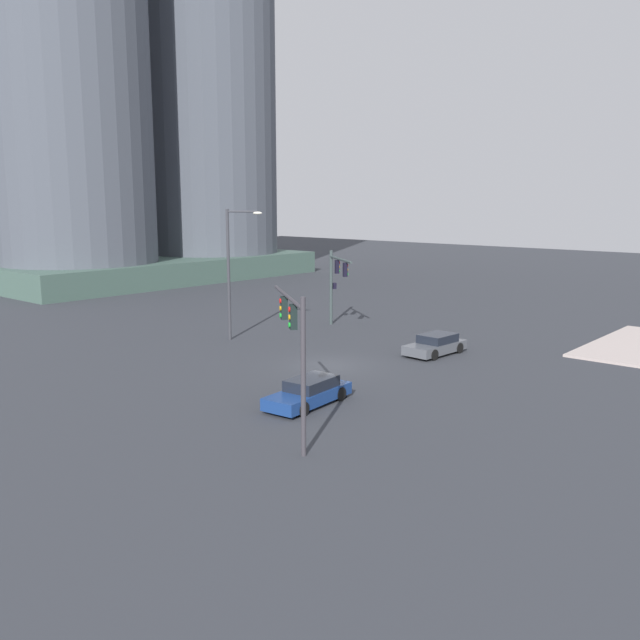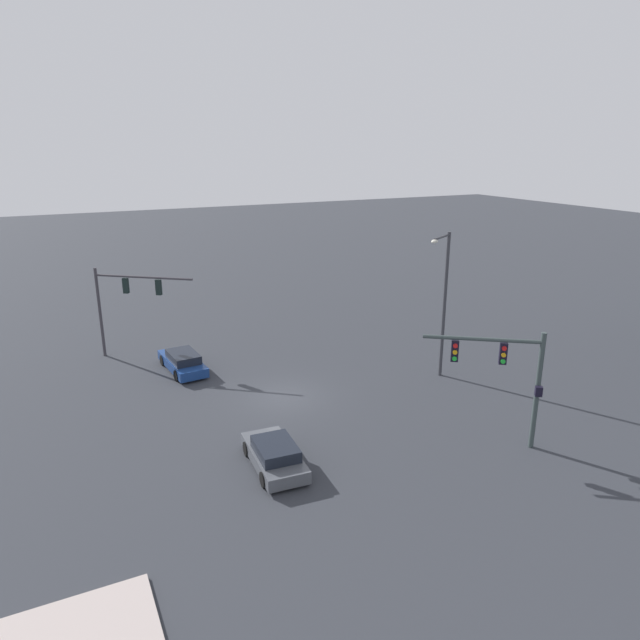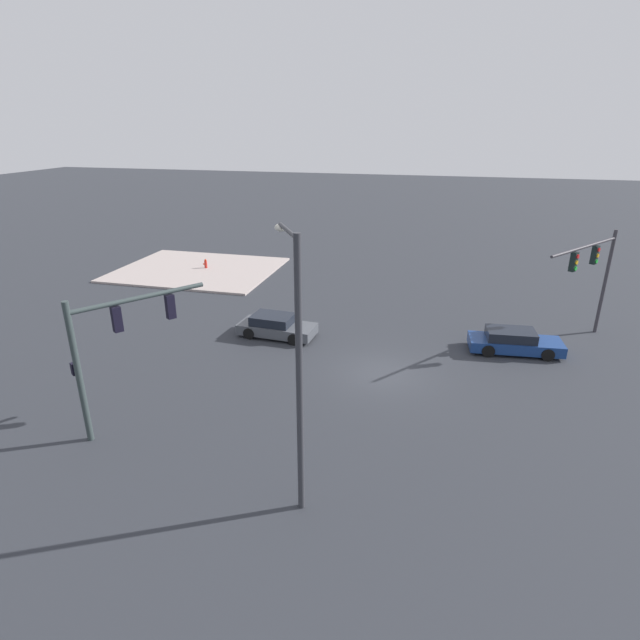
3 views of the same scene
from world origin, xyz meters
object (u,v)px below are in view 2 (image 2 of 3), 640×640
Objects in this scene: traffic_signal_near_corner at (509,369)px; sedan_car_approaching at (183,362)px; traffic_signal_opposite_side at (125,295)px; streetlamp_curved_arm at (443,296)px; sedan_car_waiting_far at (274,455)px.

traffic_signal_near_corner is 19.13m from sedan_car_approaching.
sedan_car_approaching is (3.65, 2.50, -3.59)m from traffic_signal_opposite_side.
streetlamp_curved_arm reaches higher than sedan_car_approaching.
traffic_signal_near_corner is at bearing -101.75° from sedan_car_waiting_far.
streetlamp_curved_arm is 1.98× the size of sedan_car_waiting_far.
sedan_car_approaching is at bearing -19.05° from traffic_signal_near_corner.
traffic_signal_near_corner is 1.27× the size of sedan_car_waiting_far.
traffic_signal_opposite_side is at bearing 29.43° from sedan_car_approaching.
traffic_signal_near_corner is 0.94× the size of traffic_signal_opposite_side.
streetlamp_curved_arm is 1.80× the size of sedan_car_approaching.
traffic_signal_near_corner is 0.64× the size of streetlamp_curved_arm.
sedan_car_approaching and sedan_car_waiting_far have the same top height.
traffic_signal_opposite_side is 19.41m from streetlamp_curved_arm.
traffic_signal_near_corner is 23.29m from traffic_signal_opposite_side.
traffic_signal_opposite_side reaches higher than traffic_signal_near_corner.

